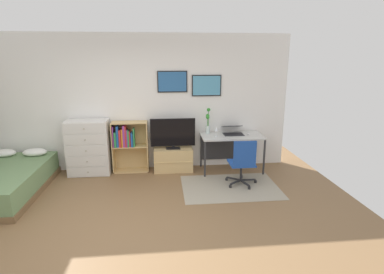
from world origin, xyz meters
The scene contains 14 objects.
ground_plane centered at (0.00, 0.00, 0.00)m, with size 7.20×7.20×0.00m, color brown.
wall_back_with_posters centered at (0.01, 2.43, 1.36)m, with size 6.12×0.09×2.70m.
area_rug centered at (1.66, 1.22, 0.00)m, with size 1.70×1.20×0.01m, color #9E937F.
bed centered at (-2.23, 1.35, 0.22)m, with size 1.28×2.05×0.56m.
dresser centered at (-0.96, 2.15, 0.54)m, with size 0.80×0.46×1.08m.
bookshelf centered at (-0.21, 2.22, 0.60)m, with size 0.70×0.30×1.02m.
tv_stand centered at (0.69, 2.17, 0.23)m, with size 0.77×0.41×0.47m.
television centered at (0.69, 2.15, 0.78)m, with size 0.89×0.16×0.61m.
desk centered at (1.86, 2.13, 0.61)m, with size 1.22×0.65×0.74m.
office_chair centered at (1.89, 1.27, 0.46)m, with size 0.56×0.58×0.86m.
laptop centered at (1.90, 2.17, 0.81)m, with size 0.40×0.43×0.17m.
computer_mouse centered at (2.20, 2.06, 0.76)m, with size 0.06×0.10×0.03m, color silver.
bamboo_vase centered at (1.40, 2.25, 0.96)m, with size 0.09×0.10×0.52m.
wine_glass centered at (1.53, 2.01, 0.87)m, with size 0.07×0.07×0.18m.
Camera 1 is at (0.48, -3.70, 2.24)m, focal length 28.45 mm.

